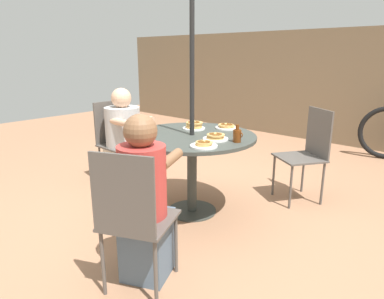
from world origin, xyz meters
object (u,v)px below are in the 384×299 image
at_px(syrup_bottle, 237,135).
at_px(coffee_cup, 145,130).
at_px(diner_north, 145,205).
at_px(diner_south, 125,143).
at_px(patio_chair_east, 308,149).
at_px(pancake_plate_c, 216,137).
at_px(pancake_plate_d, 226,127).
at_px(patio_chair_north, 133,215).
at_px(pancake_plate_a, 204,145).
at_px(patio_table, 192,146).
at_px(pancake_plate_b, 194,126).
at_px(patio_chair_south, 116,137).
at_px(drinking_glass_a, 147,133).

relative_size(syrup_bottle, coffee_cup, 1.59).
distance_m(diner_north, diner_south, 1.75).
bearing_deg(patio_chair_east, pancake_plate_c, 102.53).
bearing_deg(diner_north, pancake_plate_d, 80.01).
bearing_deg(patio_chair_north, pancake_plate_c, 77.08).
distance_m(diner_north, pancake_plate_a, 0.74).
xyz_separation_m(patio_table, diner_south, (-1.03, 0.02, -0.15)).
height_order(pancake_plate_b, pancake_plate_d, pancake_plate_b).
bearing_deg(pancake_plate_a, patio_chair_north, -79.74).
distance_m(diner_south, pancake_plate_b, 0.95).
bearing_deg(patio_chair_north, pancake_plate_d, 81.10).
xyz_separation_m(patio_chair_east, patio_chair_south, (-1.88, -0.98, 0.00)).
xyz_separation_m(pancake_plate_b, syrup_bottle, (0.61, -0.14, 0.03)).
distance_m(patio_chair_north, pancake_plate_c, 1.14).
bearing_deg(diner_north, syrup_bottle, 63.85).
distance_m(patio_chair_north, coffee_cup, 1.18).
distance_m(pancake_plate_d, drinking_glass_a, 0.85).
bearing_deg(patio_table, coffee_cup, -137.11).
bearing_deg(patio_chair_south, patio_chair_north, 57.94).
distance_m(patio_chair_south, drinking_glass_a, 1.15).
relative_size(patio_chair_south, drinking_glass_a, 9.24).
height_order(diner_south, pancake_plate_c, diner_south).
xyz_separation_m(diner_north, pancake_plate_c, (-0.15, 0.93, 0.26)).
bearing_deg(patio_table, pancake_plate_c, -1.97).
bearing_deg(diner_south, pancake_plate_c, 89.85).
bearing_deg(diner_north, diner_south, 121.98).
height_order(patio_table, patio_chair_north, patio_chair_north).
bearing_deg(drinking_glass_a, pancake_plate_d, 72.86).
relative_size(patio_table, pancake_plate_c, 5.35).
bearing_deg(patio_chair_south, pancake_plate_a, 81.11).
relative_size(diner_south, drinking_glass_a, 10.87).
height_order(diner_south, syrup_bottle, diner_south).
bearing_deg(syrup_bottle, patio_table, -173.69).
xyz_separation_m(patio_table, coffee_cup, (-0.31, -0.29, 0.16)).
height_order(patio_chair_south, pancake_plate_c, patio_chair_south).
height_order(pancake_plate_a, pancake_plate_d, same).
height_order(patio_chair_east, pancake_plate_d, patio_chair_east).
bearing_deg(syrup_bottle, pancake_plate_b, 166.58).
distance_m(patio_table, pancake_plate_a, 0.45).
bearing_deg(pancake_plate_a, patio_table, 144.18).
bearing_deg(diner_north, coffee_cup, 114.00).
height_order(pancake_plate_c, pancake_plate_d, pancake_plate_c).
relative_size(patio_chair_north, coffee_cup, 10.12).
bearing_deg(patio_chair_south, pancake_plate_d, 108.58).
height_order(patio_chair_north, pancake_plate_c, patio_chair_north).
relative_size(patio_chair_south, diner_south, 0.85).
bearing_deg(pancake_plate_a, drinking_glass_a, -165.86).
bearing_deg(drinking_glass_a, patio_table, 65.43).
bearing_deg(diner_south, patio_chair_east, 121.22).
height_order(patio_table, pancake_plate_d, pancake_plate_d).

